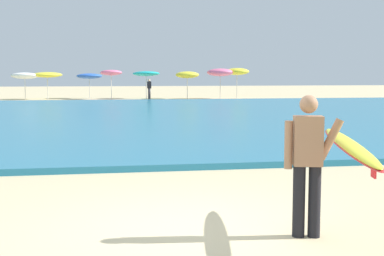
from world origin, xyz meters
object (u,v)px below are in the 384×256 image
beach_umbrella_3 (89,76)px  beach_umbrella_7 (220,72)px  beach_umbrella_1 (25,76)px  beach_umbrella_5 (146,74)px  surfer_with_board (327,154)px  beach_umbrella_6 (187,75)px  beach_umbrella_4 (111,73)px  beach_umbrella_8 (237,72)px  beach_umbrella_2 (47,75)px  beachgoer_near_row_left (149,88)px

beach_umbrella_3 → beach_umbrella_7: bearing=-13.1°
beach_umbrella_1 → beach_umbrella_5: bearing=1.3°
surfer_with_board → beach_umbrella_6: beach_umbrella_6 is taller
beach_umbrella_4 → beach_umbrella_7: beach_umbrella_7 is taller
beach_umbrella_6 → beach_umbrella_8: 3.99m
beach_umbrella_6 → beach_umbrella_7: 2.62m
beach_umbrella_6 → beach_umbrella_2: bearing=175.2°
surfer_with_board → beach_umbrella_7: size_ratio=1.13×
beach_umbrella_1 → beach_umbrella_3: (4.82, 1.30, -0.04)m
beach_umbrella_5 → beach_umbrella_6: size_ratio=1.03×
surfer_with_board → beach_umbrella_7: beach_umbrella_7 is taller
beach_umbrella_3 → beach_umbrella_5: (4.49, -1.08, 0.20)m
surfer_with_board → beach_umbrella_5: 36.68m
beach_umbrella_6 → beach_umbrella_8: (3.96, -0.35, 0.26)m
beach_umbrella_6 → beach_umbrella_8: beach_umbrella_8 is taller
beach_umbrella_3 → beach_umbrella_8: size_ratio=0.84×
beach_umbrella_4 → beach_umbrella_5: size_ratio=1.05×
surfer_with_board → beachgoer_near_row_left: bearing=88.6°
beach_umbrella_4 → beach_umbrella_8: bearing=-4.5°
beach_umbrella_6 → surfer_with_board: bearing=-96.2°
beach_umbrella_1 → beachgoer_near_row_left: bearing=-2.1°
beach_umbrella_4 → beach_umbrella_8: (9.92, -0.78, 0.09)m
beach_umbrella_5 → beachgoer_near_row_left: 1.30m
beach_umbrella_6 → beach_umbrella_5: bearing=166.0°
surfer_with_board → beachgoer_near_row_left: 36.09m
surfer_with_board → beach_umbrella_7: (6.43, 35.35, 1.07)m
beach_umbrella_6 → beachgoer_near_row_left: size_ratio=1.38×
beach_umbrella_8 → beach_umbrella_6: bearing=174.9°
beach_umbrella_1 → beach_umbrella_2: size_ratio=0.94×
beach_umbrella_1 → beach_umbrella_5: (9.30, 0.22, 0.16)m
beach_umbrella_1 → beach_umbrella_5: beach_umbrella_5 is taller
surfer_with_board → beach_umbrella_3: size_ratio=1.34×
beach_umbrella_1 → beach_umbrella_6: (12.50, -0.58, 0.07)m
beach_umbrella_5 → beach_umbrella_8: (7.16, -1.15, 0.17)m
beachgoer_near_row_left → beach_umbrella_6: bearing=-4.2°
beach_umbrella_7 → beach_umbrella_6: bearing=168.8°
surfer_with_board → beach_umbrella_5: beach_umbrella_5 is taller
beach_umbrella_3 → beach_umbrella_4: 2.28m
beach_umbrella_1 → beach_umbrella_7: bearing=-4.1°
beach_umbrella_1 → beachgoer_near_row_left: beach_umbrella_1 is taller
beach_umbrella_1 → beachgoer_near_row_left: size_ratio=1.36×
beach_umbrella_5 → beach_umbrella_8: 7.25m
beach_umbrella_4 → beach_umbrella_8: size_ratio=0.96×
beach_umbrella_5 → beach_umbrella_6: (3.19, -0.80, -0.09)m
beach_umbrella_4 → beach_umbrella_6: beach_umbrella_4 is taller
surfer_with_board → beach_umbrella_3: 37.94m
beach_umbrella_7 → beach_umbrella_3: bearing=166.9°
beach_umbrella_8 → beachgoer_near_row_left: (-6.97, 0.58, -1.32)m
beach_umbrella_1 → beach_umbrella_5: 9.31m
beach_umbrella_1 → beachgoer_near_row_left: 9.55m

